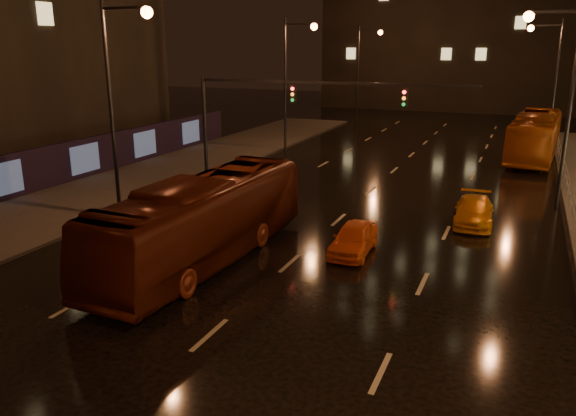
{
  "coord_description": "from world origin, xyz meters",
  "views": [
    {
      "loc": [
        7.68,
        -8.41,
        7.97
      ],
      "look_at": [
        0.35,
        8.97,
        2.5
      ],
      "focal_mm": 35.0,
      "sensor_mm": 36.0,
      "label": 1
    }
  ],
  "objects": [
    {
      "name": "bus_red",
      "position": [
        -3.11,
        8.99,
        1.63
      ],
      "size": [
        3.07,
        11.78,
        3.26
      ],
      "primitive_type": "imported",
      "rotation": [
        0.0,
        0.0,
        -0.03
      ],
      "color": "#4D170B",
      "rests_on": "ground"
    },
    {
      "name": "traffic_signal",
      "position": [
        -5.06,
        20.0,
        4.74
      ],
      "size": [
        15.31,
        0.32,
        6.2
      ],
      "color": "black",
      "rests_on": "ground"
    },
    {
      "name": "bus_curb",
      "position": [
        8.46,
        35.84,
        1.67
      ],
      "size": [
        3.76,
        12.18,
        3.34
      ],
      "primitive_type": "imported",
      "rotation": [
        0.0,
        0.0,
        -0.08
      ],
      "color": "#96400F",
      "rests_on": "ground"
    },
    {
      "name": "ground",
      "position": [
        0.0,
        20.0,
        0.0
      ],
      "size": [
        140.0,
        140.0,
        0.0
      ],
      "primitive_type": "plane",
      "color": "black",
      "rests_on": "ground"
    },
    {
      "name": "sidewalk_left",
      "position": [
        -13.5,
        15.0,
        0.07
      ],
      "size": [
        7.0,
        70.0,
        0.15
      ],
      "primitive_type": "cube",
      "color": "#38332D",
      "rests_on": "ground"
    },
    {
      "name": "taxi_far",
      "position": [
        5.94,
        17.92,
        0.6
      ],
      "size": [
        1.9,
        4.19,
        1.19
      ],
      "primitive_type": "imported",
      "rotation": [
        0.0,
        0.0,
        0.06
      ],
      "color": "orange",
      "rests_on": "ground"
    },
    {
      "name": "hoarding_left",
      "position": [
        -17.2,
        12.0,
        1.25
      ],
      "size": [
        0.3,
        46.0,
        2.5
      ],
      "primitive_type": "cube",
      "color": "black",
      "rests_on": "ground"
    },
    {
      "name": "taxi_near",
      "position": [
        1.9,
        12.0,
        0.61
      ],
      "size": [
        1.54,
        3.61,
        1.22
      ],
      "primitive_type": "imported",
      "rotation": [
        0.0,
        0.0,
        0.03
      ],
      "color": "#E65715",
      "rests_on": "ground"
    }
  ]
}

